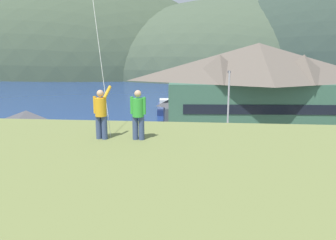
{
  "coord_description": "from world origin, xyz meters",
  "views": [
    {
      "loc": [
        2.15,
        -20.16,
        9.66
      ],
      "look_at": [
        -0.59,
        9.0,
        3.65
      ],
      "focal_mm": 35.61,
      "sensor_mm": 36.0,
      "label": 1
    }
  ],
  "objects_px": {
    "storage_shed_waterside": "(181,110)",
    "parked_car_back_row_right": "(298,184)",
    "storage_shed_near_lot": "(29,144)",
    "parked_car_corner_spot": "(149,157)",
    "moored_boat_wharfside": "(165,107)",
    "parked_car_front_row_end": "(105,182)",
    "person_companion": "(138,113)",
    "harbor_lodge": "(257,84)",
    "person_kite_flyer": "(101,112)",
    "parking_light_pole": "(228,108)",
    "wharf_dock": "(187,109)"
  },
  "relations": [
    {
      "from": "moored_boat_wharfside",
      "to": "person_companion",
      "type": "relative_size",
      "value": 4.6
    },
    {
      "from": "parking_light_pole",
      "to": "storage_shed_near_lot",
      "type": "bearing_deg",
      "value": -154.2
    },
    {
      "from": "storage_shed_near_lot",
      "to": "person_kite_flyer",
      "type": "bearing_deg",
      "value": -52.17
    },
    {
      "from": "storage_shed_near_lot",
      "to": "parked_car_front_row_end",
      "type": "xyz_separation_m",
      "value": [
        6.58,
        -2.58,
        -1.74
      ]
    },
    {
      "from": "storage_shed_waterside",
      "to": "person_companion",
      "type": "height_order",
      "value": "person_companion"
    },
    {
      "from": "wharf_dock",
      "to": "person_kite_flyer",
      "type": "relative_size",
      "value": 6.51
    },
    {
      "from": "storage_shed_waterside",
      "to": "person_companion",
      "type": "bearing_deg",
      "value": -89.59
    },
    {
      "from": "person_companion",
      "to": "storage_shed_waterside",
      "type": "bearing_deg",
      "value": 90.41
    },
    {
      "from": "storage_shed_near_lot",
      "to": "storage_shed_waterside",
      "type": "relative_size",
      "value": 1.38
    },
    {
      "from": "storage_shed_waterside",
      "to": "parking_light_pole",
      "type": "xyz_separation_m",
      "value": [
        5.0,
        -10.98,
        2.22
      ]
    },
    {
      "from": "parked_car_corner_spot",
      "to": "parking_light_pole",
      "type": "height_order",
      "value": "parking_light_pole"
    },
    {
      "from": "storage_shed_near_lot",
      "to": "parked_car_back_row_right",
      "type": "bearing_deg",
      "value": -5.07
    },
    {
      "from": "parking_light_pole",
      "to": "storage_shed_waterside",
      "type": "bearing_deg",
      "value": 114.51
    },
    {
      "from": "storage_shed_waterside",
      "to": "moored_boat_wharfside",
      "type": "xyz_separation_m",
      "value": [
        -3.22,
        11.84,
        -1.64
      ]
    },
    {
      "from": "storage_shed_near_lot",
      "to": "wharf_dock",
      "type": "xyz_separation_m",
      "value": [
        10.84,
        31.5,
        -2.45
      ]
    },
    {
      "from": "parked_car_back_row_right",
      "to": "moored_boat_wharfside",
      "type": "bearing_deg",
      "value": 110.83
    },
    {
      "from": "wharf_dock",
      "to": "person_kite_flyer",
      "type": "bearing_deg",
      "value": -91.91
    },
    {
      "from": "parked_car_front_row_end",
      "to": "parked_car_back_row_right",
      "type": "bearing_deg",
      "value": 3.81
    },
    {
      "from": "moored_boat_wharfside",
      "to": "parked_car_front_row_end",
      "type": "distance_m",
      "value": 32.88
    },
    {
      "from": "harbor_lodge",
      "to": "person_kite_flyer",
      "type": "bearing_deg",
      "value": -108.68
    },
    {
      "from": "storage_shed_near_lot",
      "to": "person_companion",
      "type": "height_order",
      "value": "person_companion"
    },
    {
      "from": "wharf_dock",
      "to": "person_kite_flyer",
      "type": "xyz_separation_m",
      "value": [
        -1.45,
        -43.59,
        7.24
      ]
    },
    {
      "from": "wharf_dock",
      "to": "person_companion",
      "type": "distance_m",
      "value": 44.16
    },
    {
      "from": "storage_shed_waterside",
      "to": "wharf_dock",
      "type": "relative_size",
      "value": 0.47
    },
    {
      "from": "parked_car_back_row_right",
      "to": "storage_shed_near_lot",
      "type": "bearing_deg",
      "value": 174.93
    },
    {
      "from": "parked_car_back_row_right",
      "to": "parking_light_pole",
      "type": "bearing_deg",
      "value": 113.25
    },
    {
      "from": "parked_car_back_row_right",
      "to": "person_companion",
      "type": "relative_size",
      "value": 2.47
    },
    {
      "from": "harbor_lodge",
      "to": "moored_boat_wharfside",
      "type": "relative_size",
      "value": 2.97
    },
    {
      "from": "parking_light_pole",
      "to": "person_kite_flyer",
      "type": "relative_size",
      "value": 4.24
    },
    {
      "from": "storage_shed_near_lot",
      "to": "moored_boat_wharfside",
      "type": "distance_m",
      "value": 31.22
    },
    {
      "from": "harbor_lodge",
      "to": "parking_light_pole",
      "type": "distance_m",
      "value": 12.57
    },
    {
      "from": "wharf_dock",
      "to": "person_kite_flyer",
      "type": "height_order",
      "value": "person_kite_flyer"
    },
    {
      "from": "parked_car_back_row_right",
      "to": "parking_light_pole",
      "type": "relative_size",
      "value": 0.55
    },
    {
      "from": "storage_shed_near_lot",
      "to": "moored_boat_wharfside",
      "type": "bearing_deg",
      "value": 76.54
    },
    {
      "from": "parked_car_corner_spot",
      "to": "person_companion",
      "type": "relative_size",
      "value": 2.49
    },
    {
      "from": "harbor_lodge",
      "to": "person_companion",
      "type": "distance_m",
      "value": 32.63
    },
    {
      "from": "storage_shed_near_lot",
      "to": "parked_car_corner_spot",
      "type": "bearing_deg",
      "value": 19.63
    },
    {
      "from": "wharf_dock",
      "to": "parked_car_corner_spot",
      "type": "height_order",
      "value": "parked_car_corner_spot"
    },
    {
      "from": "person_kite_flyer",
      "to": "parked_car_front_row_end",
      "type": "bearing_deg",
      "value": 106.43
    },
    {
      "from": "storage_shed_near_lot",
      "to": "storage_shed_waterside",
      "type": "height_order",
      "value": "storage_shed_near_lot"
    },
    {
      "from": "parked_car_corner_spot",
      "to": "parked_car_back_row_right",
      "type": "distance_m",
      "value": 11.77
    },
    {
      "from": "storage_shed_waterside",
      "to": "parked_car_back_row_right",
      "type": "height_order",
      "value": "storage_shed_waterside"
    },
    {
      "from": "wharf_dock",
      "to": "parked_car_back_row_right",
      "type": "relative_size",
      "value": 2.81
    },
    {
      "from": "parked_car_front_row_end",
      "to": "parking_light_pole",
      "type": "distance_m",
      "value": 13.88
    },
    {
      "from": "harbor_lodge",
      "to": "parking_light_pole",
      "type": "xyz_separation_m",
      "value": [
        -4.48,
        -11.69,
        -1.14
      ]
    },
    {
      "from": "moored_boat_wharfside",
      "to": "parked_car_corner_spot",
      "type": "distance_m",
      "value": 27.23
    },
    {
      "from": "parked_car_corner_spot",
      "to": "storage_shed_near_lot",
      "type": "bearing_deg",
      "value": -160.37
    },
    {
      "from": "storage_shed_waterside",
      "to": "parked_car_back_row_right",
      "type": "relative_size",
      "value": 1.32
    },
    {
      "from": "harbor_lodge",
      "to": "parking_light_pole",
      "type": "bearing_deg",
      "value": -110.96
    },
    {
      "from": "parking_light_pole",
      "to": "parked_car_front_row_end",
      "type": "bearing_deg",
      "value": -131.48
    }
  ]
}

